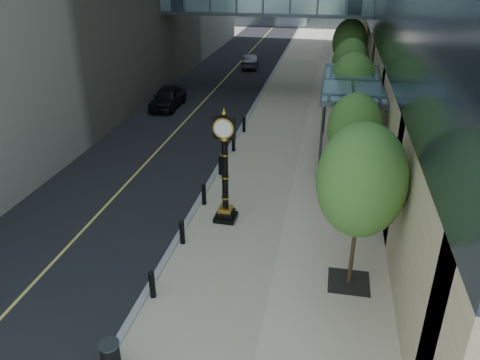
% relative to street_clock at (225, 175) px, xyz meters
% --- Properties ---
extents(ground, '(320.00, 320.00, 0.00)m').
position_rel_street_clock_xyz_m(ground, '(1.46, -6.29, -2.12)').
color(ground, gray).
rests_on(ground, ground).
extents(road, '(8.00, 180.00, 0.02)m').
position_rel_street_clock_xyz_m(road, '(-5.54, 33.71, -2.11)').
color(road, black).
rests_on(road, ground).
extents(sidewalk, '(8.00, 180.00, 0.06)m').
position_rel_street_clock_xyz_m(sidewalk, '(2.46, 33.71, -2.09)').
color(sidewalk, tan).
rests_on(sidewalk, ground).
extents(curb, '(0.25, 180.00, 0.07)m').
position_rel_street_clock_xyz_m(curb, '(-1.54, 33.71, -2.08)').
color(curb, gray).
rests_on(curb, ground).
extents(entrance_canopy, '(3.00, 8.00, 4.38)m').
position_rel_street_clock_xyz_m(entrance_canopy, '(4.94, 7.71, 2.07)').
color(entrance_canopy, '#383F44').
rests_on(entrance_canopy, ground).
extents(bollard_row, '(0.20, 16.20, 0.90)m').
position_rel_street_clock_xyz_m(bollard_row, '(-1.24, 2.71, -1.61)').
color(bollard_row, black).
rests_on(bollard_row, sidewalk).
extents(street_trees, '(2.78, 28.75, 5.71)m').
position_rel_street_clock_xyz_m(street_trees, '(5.06, 9.62, 1.56)').
color(street_trees, black).
rests_on(street_trees, sidewalk).
extents(street_clock, '(0.92, 0.92, 4.75)m').
position_rel_street_clock_xyz_m(street_clock, '(0.00, 0.00, 0.00)').
color(street_clock, black).
rests_on(street_clock, sidewalk).
extents(trash_bin, '(0.61, 0.61, 0.90)m').
position_rel_street_clock_xyz_m(trash_bin, '(-1.24, -8.36, -1.61)').
color(trash_bin, black).
rests_on(trash_bin, sidewalk).
extents(pedestrian, '(0.64, 0.51, 1.51)m').
position_rel_street_clock_xyz_m(pedestrian, '(3.71, 4.40, -1.30)').
color(pedestrian, beige).
rests_on(pedestrian, sidewalk).
extents(car_near, '(1.84, 4.50, 1.53)m').
position_rel_street_clock_xyz_m(car_near, '(-7.67, 14.89, -1.33)').
color(car_near, black).
rests_on(car_near, road).
extents(car_far, '(1.88, 4.26, 1.36)m').
position_rel_street_clock_xyz_m(car_far, '(-4.08, 29.15, -1.42)').
color(car_far, black).
rests_on(car_far, road).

